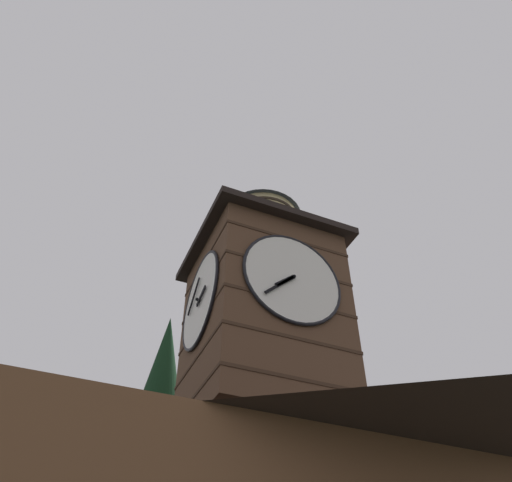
% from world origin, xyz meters
% --- Properties ---
extents(clock_tower, '(4.78, 4.78, 9.37)m').
position_xyz_m(clock_tower, '(0.55, -3.10, 11.19)').
color(clock_tower, brown).
rests_on(clock_tower, building_main).
extents(flying_bird_high, '(0.42, 0.48, 0.11)m').
position_xyz_m(flying_bird_high, '(1.19, -5.94, 18.49)').
color(flying_bird_high, black).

